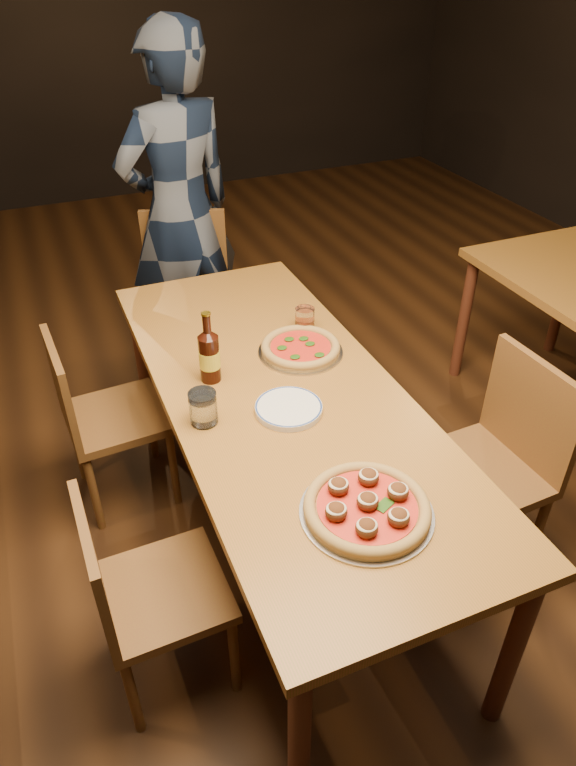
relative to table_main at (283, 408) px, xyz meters
name	(u,v)px	position (x,y,z in m)	size (l,w,h in m)	color
ground	(283,536)	(0.00, 0.00, -0.68)	(9.00, 9.00, 0.00)	black
room_shell	(280,34)	(0.00, 0.00, 1.18)	(9.00, 9.00, 9.00)	black
table_main	(283,408)	(0.00, 0.00, 0.00)	(0.80, 2.00, 0.75)	brown
chair_main_nw	(163,590)	(-0.56, -0.38, -0.27)	(0.38, 0.38, 0.81)	brown
chair_main_sw	(116,416)	(-0.53, 0.53, -0.26)	(0.39, 0.39, 0.84)	brown
chair_main_e	(477,472)	(0.61, -0.36, -0.22)	(0.43, 0.43, 0.92)	brown
chair_end	(186,303)	(-0.03, 1.28, -0.21)	(0.44, 0.44, 0.94)	brown
pizza_meatball	(367,507)	(0.00, -0.62, 0.10)	(0.37, 0.37, 0.07)	#B7B7BF
pizza_margherita	(301,348)	(0.16, 0.21, 0.09)	(0.32, 0.32, 0.04)	#B7B7BF
plate_stack	(289,409)	(-0.02, -0.11, 0.08)	(0.23, 0.23, 0.02)	white
beer_bottle	(209,357)	(-0.21, 0.17, 0.17)	(0.07, 0.07, 0.27)	black
water_glass	(203,408)	(-0.30, -0.05, 0.13)	(0.09, 0.09, 0.11)	white
amber_glass	(305,319)	(0.24, 0.36, 0.12)	(0.08, 0.08, 0.10)	#9F3F11
diner	(180,212)	(0.03, 1.46, 0.21)	(0.65, 0.43, 1.79)	black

